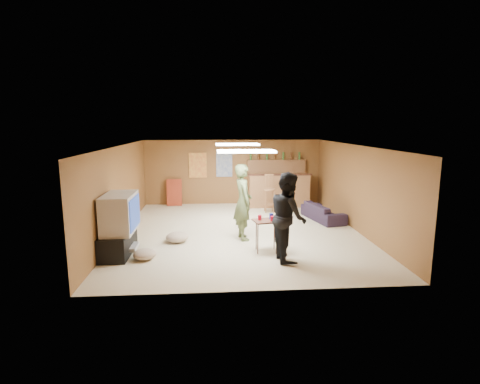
{
  "coord_description": "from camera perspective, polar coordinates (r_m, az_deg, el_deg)",
  "views": [
    {
      "loc": [
        -0.7,
        -9.27,
        2.73
      ],
      "look_at": [
        0.0,
        0.2,
        1.0
      ],
      "focal_mm": 28.0,
      "sensor_mm": 36.0,
      "label": 1
    }
  ],
  "objects": [
    {
      "name": "poster_right",
      "position": [
        12.81,
        -2.42,
        4.12
      ],
      "size": [
        0.55,
        0.03,
        0.8
      ],
      "primitive_type": "cube",
      "color": "#334C99",
      "rests_on": "wall_back"
    },
    {
      "name": "bar_stool_right",
      "position": [
        12.58,
        8.37,
        0.33
      ],
      "size": [
        0.48,
        0.48,
        1.15
      ],
      "primitive_type": null,
      "rotation": [
        0.0,
        0.0,
        0.41
      ],
      "color": "brown",
      "rests_on": "ground"
    },
    {
      "name": "cup_red_near",
      "position": [
        8.03,
        3.03,
        -3.9
      ],
      "size": [
        0.1,
        0.1,
        0.11
      ],
      "primitive_type": "cylinder",
      "rotation": [
        0.0,
        0.0,
        0.43
      ],
      "color": "#B70C26",
      "rests_on": "tray_table"
    },
    {
      "name": "cushion_mid",
      "position": [
        9.09,
        -9.72,
        -6.68
      ],
      "size": [
        0.51,
        0.51,
        0.19
      ],
      "primitive_type": "ellipsoid",
      "rotation": [
        0.0,
        0.0,
        -0.25
      ],
      "color": "tan",
      "rests_on": "ground"
    },
    {
      "name": "ceiling_panel_front",
      "position": [
        7.82,
        0.92,
        6.22
      ],
      "size": [
        1.2,
        0.6,
        0.04
      ],
      "primitive_type": "cube",
      "color": "white",
      "rests_on": "ceiling"
    },
    {
      "name": "wall_right",
      "position": [
        10.11,
        17.29,
        0.58
      ],
      "size": [
        0.02,
        7.0,
        2.2
      ],
      "primitive_type": "cube",
      "color": "brown",
      "rests_on": "ground"
    },
    {
      "name": "cushion_far",
      "position": [
        7.99,
        -14.34,
        -9.18
      ],
      "size": [
        0.61,
        0.61,
        0.21
      ],
      "primitive_type": "ellipsoid",
      "rotation": [
        0.0,
        0.0,
        0.37
      ],
      "color": "tan",
      "rests_on": "ground"
    },
    {
      "name": "wall_left",
      "position": [
        9.69,
        -17.89,
        0.14
      ],
      "size": [
        0.02,
        7.0,
        2.2
      ],
      "primitive_type": "cube",
      "color": "brown",
      "rests_on": "ground"
    },
    {
      "name": "bar_counter",
      "position": [
        12.61,
        5.89,
        0.31
      ],
      "size": [
        2.0,
        0.6,
        1.1
      ],
      "primitive_type": "cube",
      "color": "brown",
      "rests_on": "ground"
    },
    {
      "name": "ceiling",
      "position": [
        9.31,
        0.09,
        7.06
      ],
      "size": [
        6.0,
        7.0,
        0.02
      ],
      "primitive_type": "cube",
      "color": "silver",
      "rests_on": "ground"
    },
    {
      "name": "bar_lip",
      "position": [
        12.28,
        6.14,
        2.63
      ],
      "size": [
        2.1,
        0.12,
        0.05
      ],
      "primitive_type": "cube",
      "color": "#3A1D12",
      "rests_on": "bar_counter"
    },
    {
      "name": "tray_table",
      "position": [
        8.14,
        4.02,
        -6.69
      ],
      "size": [
        0.62,
        0.54,
        0.7
      ],
      "primitive_type": "cube",
      "rotation": [
        0.0,
        0.0,
        0.21
      ],
      "color": "#3A1D12",
      "rests_on": "ground"
    },
    {
      "name": "bar_shelf",
      "position": [
        12.92,
        5.62,
        4.8
      ],
      "size": [
        2.0,
        0.18,
        0.05
      ],
      "primitive_type": "cube",
      "color": "brown",
      "rests_on": "bar_backing"
    },
    {
      "name": "tv_body",
      "position": [
        8.22,
        -17.87,
        -3.04
      ],
      "size": [
        0.6,
        1.1,
        0.8
      ],
      "primitive_type": "cube",
      "color": "#B2B2B7",
      "rests_on": "tv_stand"
    },
    {
      "name": "bar_backing",
      "position": [
        12.97,
        5.58,
        3.49
      ],
      "size": [
        2.0,
        0.14,
        0.6
      ],
      "primitive_type": "cube",
      "color": "brown",
      "rests_on": "bar_counter"
    },
    {
      "name": "cup_red_far",
      "position": [
        7.97,
        4.9,
        -4.07
      ],
      "size": [
        0.09,
        0.09,
        0.1
      ],
      "primitive_type": "cylinder",
      "rotation": [
        0.0,
        0.0,
        -0.31
      ],
      "color": "#B70C26",
      "rests_on": "tray_table"
    },
    {
      "name": "person_black",
      "position": [
        7.58,
        7.34,
        -3.74
      ],
      "size": [
        0.75,
        0.92,
        1.8
      ],
      "primitive_type": "imported",
      "rotation": [
        0.0,
        0.0,
        1.65
      ],
      "color": "black",
      "rests_on": "ground"
    },
    {
      "name": "ceiling_panel_back",
      "position": [
        10.51,
        -0.41,
        7.27
      ],
      "size": [
        1.2,
        0.6,
        0.04
      ],
      "primitive_type": "cube",
      "color": "white",
      "rests_on": "ceiling"
    },
    {
      "name": "bottle_row",
      "position": [
        12.88,
        5.38,
        5.48
      ],
      "size": [
        1.76,
        0.08,
        0.26
      ],
      "primitive_type": null,
      "color": "#3F7233",
      "rests_on": "bar_shelf"
    },
    {
      "name": "poster_left",
      "position": [
        12.82,
        -6.46,
        4.07
      ],
      "size": [
        0.6,
        0.03,
        0.85
      ],
      "primitive_type": "cube",
      "color": "#BF3F26",
      "rests_on": "wall_back"
    },
    {
      "name": "ground",
      "position": [
        9.69,
        0.09,
        -6.04
      ],
      "size": [
        7.0,
        7.0,
        0.0
      ],
      "primitive_type": "plane",
      "color": "beige",
      "rests_on": "ground"
    },
    {
      "name": "cup_blue",
      "position": [
        8.14,
        4.79,
        -3.69
      ],
      "size": [
        0.11,
        0.11,
        0.12
      ],
      "primitive_type": "cylinder",
      "rotation": [
        0.0,
        0.0,
        -0.27
      ],
      "color": "#152696",
      "rests_on": "tray_table"
    },
    {
      "name": "folding_chair_stack",
      "position": [
        12.84,
        -9.97,
        -0.07
      ],
      "size": [
        0.5,
        0.26,
        0.91
      ],
      "primitive_type": "cube",
      "rotation": [
        -0.14,
        0.0,
        0.0
      ],
      "color": "#A0341D",
      "rests_on": "ground"
    },
    {
      "name": "sofa",
      "position": [
        11.05,
        12.54,
        -2.98
      ],
      "size": [
        0.96,
        1.71,
        0.47
      ],
      "primitive_type": "imported",
      "rotation": [
        0.0,
        0.0,
        1.79
      ],
      "color": "black",
      "rests_on": "ground"
    },
    {
      "name": "tv_screen",
      "position": [
        8.15,
        -15.74,
        -3.04
      ],
      "size": [
        0.02,
        0.95,
        0.65
      ],
      "primitive_type": "cube",
      "color": "navy",
      "rests_on": "tv_body"
    },
    {
      "name": "person_olive",
      "position": [
        8.87,
        0.45,
        -1.54
      ],
      "size": [
        0.56,
        0.73,
        1.81
      ],
      "primitive_type": "imported",
      "rotation": [
        0.0,
        0.0,
        1.77
      ],
      "color": "#536138",
      "rests_on": "ground"
    },
    {
      "name": "tv_stand",
      "position": [
        8.4,
        -18.09,
        -7.36
      ],
      "size": [
        0.55,
        1.3,
        0.5
      ],
      "primitive_type": "cube",
      "color": "black",
      "rests_on": "ground"
    },
    {
      "name": "dvd_box",
      "position": [
        8.38,
        -16.58,
        -8.04
      ],
      "size": [
        0.35,
        0.5,
        0.08
      ],
      "primitive_type": "cube",
      "color": "#B2B2B7",
      "rests_on": "tv_stand"
    },
    {
      "name": "wall_front",
      "position": [
        6.04,
        2.6,
        -5.33
      ],
      "size": [
        6.0,
        0.02,
        2.2
      ],
      "primitive_type": "cube",
      "color": "brown",
      "rests_on": "ground"
    },
    {
      "name": "cushion_near_tv",
      "position": [
        8.95,
        -9.56,
        -6.78
      ],
      "size": [
        0.53,
        0.53,
        0.24
      ],
      "primitive_type": "ellipsoid",
      "rotation": [
        0.0,
        0.0,
        -0.02
      ],
      "color": "tan",
      "rests_on": "ground"
    },
    {
      "name": "wall_back",
      "position": [
        12.89,
        -1.08,
        3.05
      ],
      "size": [
        6.0,
        0.02,
        2.2
      ],
      "primitive_type": "cube",
      "color": "brown",
      "rests_on": "ground"
    },
    {
      "name": "bar_stool_left",
      "position": [
        11.71,
        4.53,
        -0.01
      ],
      "size": [
        0.43,
        0.43,
        1.27
      ],
      "primitive_type": null,
      "rotation": [
        0.0,
        0.0,
        0.07
      ],
      "color": "brown",
      "rests_on": "ground"
    }
  ]
}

